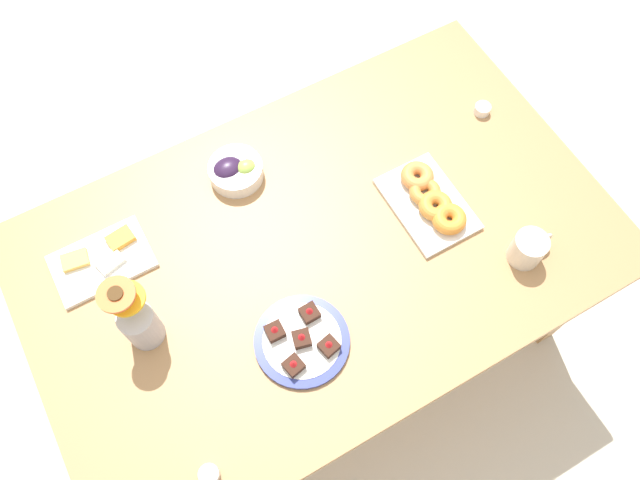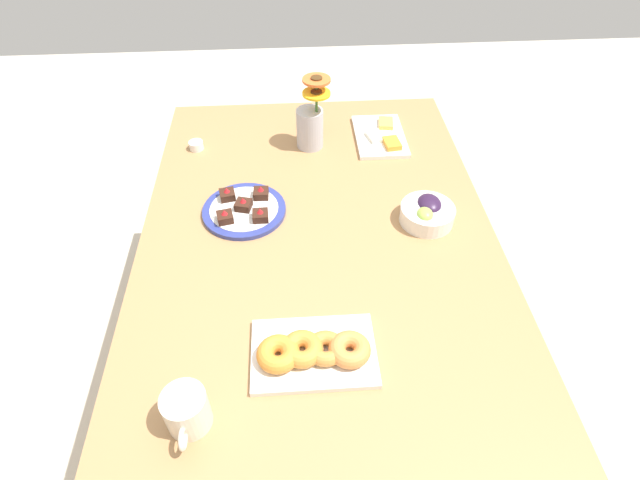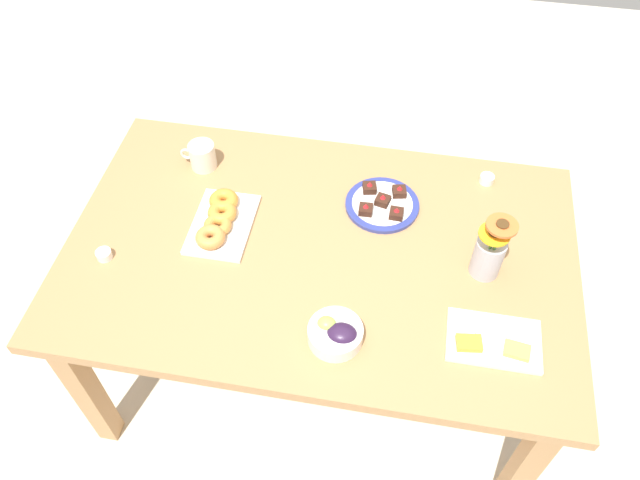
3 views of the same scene
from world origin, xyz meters
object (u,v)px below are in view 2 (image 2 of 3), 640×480
object	(u,v)px
flower_vase	(312,124)
cheese_platter	(381,136)
grape_bowl	(427,213)
coffee_mug	(186,411)
dessert_plate	(244,209)
jam_cup_honey	(196,145)
croissant_platter	(313,351)
dining_table	(320,271)

from	to	relation	value
flower_vase	cheese_platter	bearing A→B (deg)	96.45
grape_bowl	cheese_platter	xyz separation A→B (m)	(-0.43, -0.07, -0.02)
coffee_mug	dessert_plate	xyz separation A→B (m)	(-0.64, 0.08, -0.04)
coffee_mug	jam_cup_honey	distance (m)	0.98
coffee_mug	croissant_platter	distance (m)	0.29
coffee_mug	jam_cup_honey	xyz separation A→B (m)	(-0.98, -0.09, -0.03)
cheese_platter	dessert_plate	xyz separation A→B (m)	(0.36, -0.46, 0.00)
dining_table	flower_vase	distance (m)	0.53
coffee_mug	dessert_plate	world-z (taller)	coffee_mug
coffee_mug	grape_bowl	xyz separation A→B (m)	(-0.57, 0.61, -0.02)
dining_table	jam_cup_honey	world-z (taller)	jam_cup_honey
dining_table	flower_vase	size ratio (longest dim) A/B	6.46
croissant_platter	grape_bowl	bearing A→B (deg)	140.92
cheese_platter	flower_vase	size ratio (longest dim) A/B	1.05
grape_bowl	flower_vase	xyz separation A→B (m)	(-0.41, -0.31, 0.06)
cheese_platter	jam_cup_honey	distance (m)	0.64
jam_cup_honey	dessert_plate	size ratio (longest dim) A/B	0.20
cheese_platter	dessert_plate	distance (m)	0.59
croissant_platter	coffee_mug	bearing A→B (deg)	-62.42
grape_bowl	flower_vase	bearing A→B (deg)	-142.72
coffee_mug	croissant_platter	world-z (taller)	coffee_mug
coffee_mug	dessert_plate	bearing A→B (deg)	172.60
dining_table	grape_bowl	world-z (taller)	grape_bowl
cheese_platter	dining_table	bearing A→B (deg)	-25.06
cheese_platter	croissant_platter	world-z (taller)	croissant_platter
jam_cup_honey	dessert_plate	bearing A→B (deg)	27.34
coffee_mug	flower_vase	bearing A→B (deg)	162.81
flower_vase	croissant_platter	bearing A→B (deg)	-3.00
croissant_platter	cheese_platter	bearing A→B (deg)	161.66
dessert_plate	croissant_platter	bearing A→B (deg)	19.04
flower_vase	dining_table	bearing A→B (deg)	-0.69
jam_cup_honey	flower_vase	distance (m)	0.40
jam_cup_honey	flower_vase	bearing A→B (deg)	89.18
coffee_mug	flower_vase	world-z (taller)	flower_vase
grape_bowl	dessert_plate	distance (m)	0.53
cheese_platter	croissant_platter	xyz separation A→B (m)	(0.87, -0.29, 0.01)
coffee_mug	cheese_platter	distance (m)	1.14
dining_table	grape_bowl	size ratio (longest dim) A/B	10.32
coffee_mug	grape_bowl	bearing A→B (deg)	132.99
dessert_plate	flower_vase	bearing A→B (deg)	146.86
croissant_platter	dessert_plate	distance (m)	0.53
dining_table	croissant_platter	distance (m)	0.35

